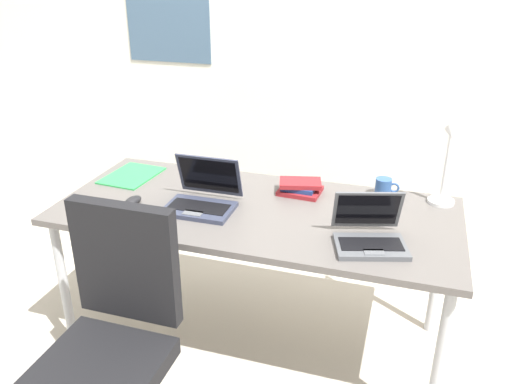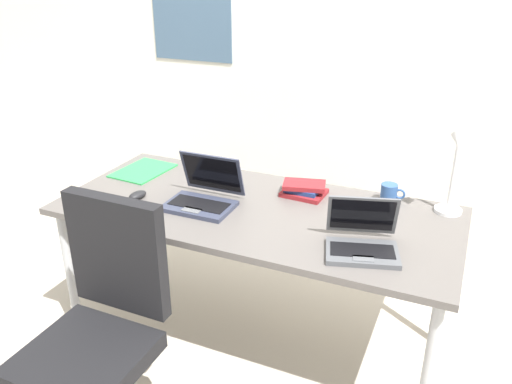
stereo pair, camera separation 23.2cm
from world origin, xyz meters
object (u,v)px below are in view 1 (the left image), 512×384
object	(u,v)px
laptop_near_lamp	(202,198)
book_stack	(300,187)
computer_mouse	(133,201)
laptop_back_left	(370,235)
office_chair	(111,360)
coffee_mug	(384,187)
cell_phone	(219,183)
paper_folder_back_right	(132,176)
desk_lamp	(447,166)

from	to	relation	value
laptop_near_lamp	book_stack	bearing A→B (deg)	36.85
book_stack	computer_mouse	bearing A→B (deg)	-153.23
laptop_back_left	office_chair	bearing A→B (deg)	-146.91
laptop_back_left	coffee_mug	bearing A→B (deg)	88.43
computer_mouse	book_stack	xyz separation A→B (m)	(0.70, 0.36, 0.01)
book_stack	laptop_back_left	bearing A→B (deg)	-47.26
book_stack	coffee_mug	world-z (taller)	coffee_mug
laptop_near_lamp	book_stack	distance (m)	0.48
laptop_back_left	coffee_mug	size ratio (longest dim) A/B	2.96
cell_phone	office_chair	distance (m)	1.01
computer_mouse	book_stack	world-z (taller)	book_stack
cell_phone	office_chair	xyz separation A→B (m)	(-0.08, -0.95, -0.35)
office_chair	paper_folder_back_right	bearing A→B (deg)	113.43
paper_folder_back_right	coffee_mug	world-z (taller)	coffee_mug
laptop_back_left	cell_phone	distance (m)	0.88
cell_phone	desk_lamp	bearing A→B (deg)	-41.71
cell_phone	coffee_mug	size ratio (longest dim) A/B	1.20
paper_folder_back_right	office_chair	xyz separation A→B (m)	(0.39, -0.90, -0.35)
computer_mouse	paper_folder_back_right	distance (m)	0.34
coffee_mug	laptop_back_left	bearing A→B (deg)	-91.57
laptop_near_lamp	book_stack	world-z (taller)	laptop_near_lamp
desk_lamp	book_stack	bearing A→B (deg)	-175.76
laptop_back_left	paper_folder_back_right	bearing A→B (deg)	164.70
desk_lamp	coffee_mug	xyz separation A→B (m)	(-0.26, 0.03, -0.15)
cell_phone	coffee_mug	xyz separation A→B (m)	(0.80, 0.10, 0.04)
coffee_mug	laptop_near_lamp	bearing A→B (deg)	-154.41
laptop_back_left	computer_mouse	size ratio (longest dim) A/B	3.48
cell_phone	office_chair	size ratio (longest dim) A/B	0.14
laptop_near_lamp	computer_mouse	distance (m)	0.33
book_stack	office_chair	world-z (taller)	office_chair
laptop_near_lamp	laptop_back_left	world-z (taller)	laptop_near_lamp
office_chair	laptop_back_left	bearing A→B (deg)	33.09
book_stack	coffee_mug	bearing A→B (deg)	11.74
laptop_near_lamp	cell_phone	bearing A→B (deg)	94.99
desk_lamp	paper_folder_back_right	bearing A→B (deg)	-175.94
paper_folder_back_right	coffee_mug	bearing A→B (deg)	6.34
computer_mouse	book_stack	distance (m)	0.79
computer_mouse	office_chair	world-z (taller)	office_chair
office_chair	coffee_mug	bearing A→B (deg)	50.07
coffee_mug	office_chair	world-z (taller)	office_chair
coffee_mug	office_chair	size ratio (longest dim) A/B	0.12
laptop_back_left	office_chair	world-z (taller)	office_chair
coffee_mug	office_chair	xyz separation A→B (m)	(-0.88, -1.05, -0.39)
desk_lamp	coffee_mug	bearing A→B (deg)	173.00
computer_mouse	cell_phone	bearing A→B (deg)	61.25
computer_mouse	cell_phone	xyz separation A→B (m)	(0.29, 0.34, -0.01)
laptop_back_left	coffee_mug	world-z (taller)	laptop_back_left
book_stack	paper_folder_back_right	xyz separation A→B (m)	(-0.88, -0.06, -0.03)
computer_mouse	office_chair	bearing A→B (deg)	-58.39
laptop_back_left	paper_folder_back_right	size ratio (longest dim) A/B	1.08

